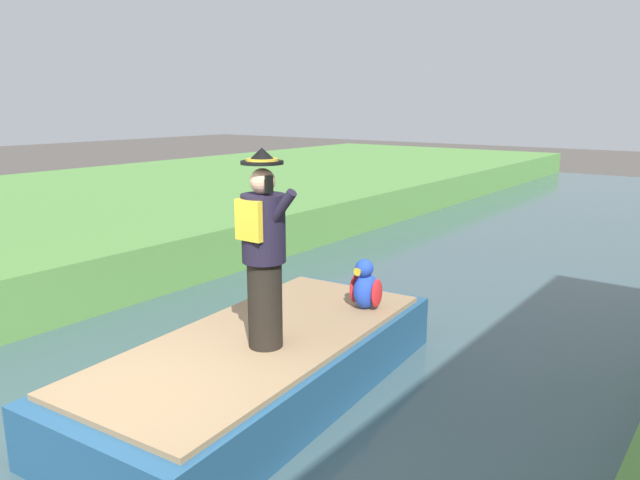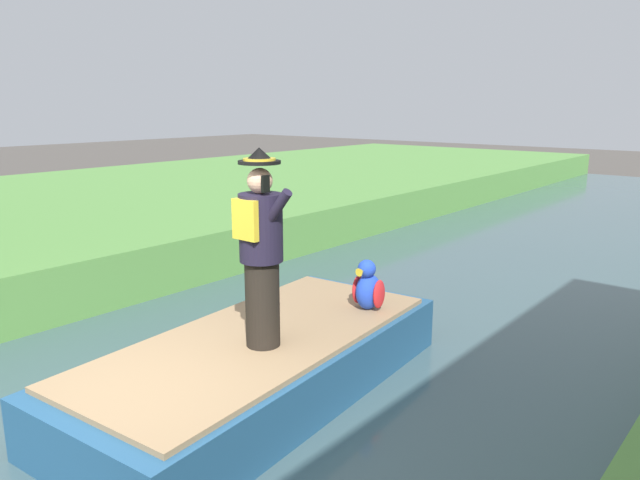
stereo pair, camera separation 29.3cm
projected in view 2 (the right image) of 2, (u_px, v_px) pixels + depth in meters
name	position (u px, v px, depth m)	size (l,w,h in m)	color
ground_plane	(122.00, 474.00, 4.84)	(80.00, 80.00, 0.00)	#4C4742
canal_water	(121.00, 469.00, 4.83)	(6.62, 48.00, 0.10)	#3D565B
boat	(261.00, 364.00, 5.95)	(2.15, 4.34, 0.61)	#23517A
person_pirate	(261.00, 250.00, 5.43)	(0.61, 0.42, 1.85)	black
parrot_plush	(368.00, 288.00, 6.57)	(0.36, 0.35, 0.57)	blue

